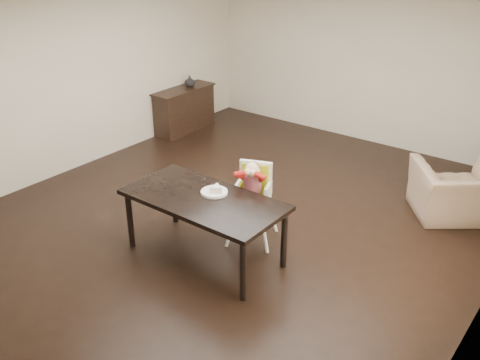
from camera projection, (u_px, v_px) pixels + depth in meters
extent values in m
plane|color=black|center=(242.00, 216.00, 6.97)|extent=(7.00, 7.00, 0.00)
cube|color=beige|center=(369.00, 63.00, 8.90)|extent=(6.00, 0.02, 2.70)
cube|color=beige|center=(83.00, 78.00, 8.03)|extent=(0.02, 7.00, 2.70)
cube|color=white|center=(242.00, 0.00, 5.80)|extent=(6.00, 7.00, 0.02)
cube|color=black|center=(204.00, 200.00, 5.83)|extent=(1.80, 0.90, 0.05)
cylinder|color=black|center=(130.00, 220.00, 6.17)|extent=(0.07, 0.07, 0.70)
cylinder|color=black|center=(243.00, 271.00, 5.28)|extent=(0.07, 0.07, 0.70)
cylinder|color=black|center=(174.00, 197.00, 6.70)|extent=(0.07, 0.07, 0.70)
cylinder|color=black|center=(284.00, 239.00, 5.81)|extent=(0.07, 0.07, 0.70)
cylinder|color=white|center=(232.00, 225.00, 6.24)|extent=(0.05, 0.05, 0.54)
cylinder|color=white|center=(264.00, 229.00, 6.15)|extent=(0.05, 0.05, 0.54)
cylinder|color=white|center=(241.00, 210.00, 6.57)|extent=(0.05, 0.05, 0.54)
cylinder|color=white|center=(271.00, 214.00, 6.48)|extent=(0.05, 0.05, 0.54)
cube|color=white|center=(252.00, 199.00, 6.24)|extent=(0.48, 0.46, 0.05)
cube|color=#BACD1A|center=(252.00, 197.00, 6.23)|extent=(0.39, 0.38, 0.03)
cube|color=white|center=(256.00, 177.00, 6.28)|extent=(0.37, 0.19, 0.40)
cube|color=#BACD1A|center=(255.00, 179.00, 6.26)|extent=(0.31, 0.14, 0.36)
cube|color=black|center=(248.00, 181.00, 6.21)|extent=(0.09, 0.17, 0.02)
cube|color=black|center=(259.00, 182.00, 6.18)|extent=(0.09, 0.17, 0.02)
cylinder|color=#AD1323|center=(253.00, 186.00, 6.17)|extent=(0.29, 0.29, 0.26)
sphere|color=beige|center=(252.00, 170.00, 6.06)|extent=(0.22, 0.22, 0.17)
ellipsoid|color=brown|center=(253.00, 167.00, 6.07)|extent=(0.23, 0.22, 0.13)
sphere|color=beige|center=(247.00, 172.00, 5.99)|extent=(0.10, 0.10, 0.08)
sphere|color=beige|center=(253.00, 173.00, 5.97)|extent=(0.10, 0.10, 0.08)
cylinder|color=white|center=(214.00, 192.00, 5.91)|extent=(0.34, 0.34, 0.02)
torus|color=white|center=(214.00, 191.00, 5.91)|extent=(0.34, 0.34, 0.02)
imported|color=#9D7F64|center=(460.00, 183.00, 6.78)|extent=(1.27, 1.21, 0.94)
cube|color=black|center=(184.00, 110.00, 9.72)|extent=(0.40, 1.20, 0.76)
cube|color=black|center=(183.00, 89.00, 9.55)|extent=(0.44, 1.26, 0.03)
imported|color=#99999E|center=(190.00, 81.00, 9.62)|extent=(0.24, 0.24, 0.19)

